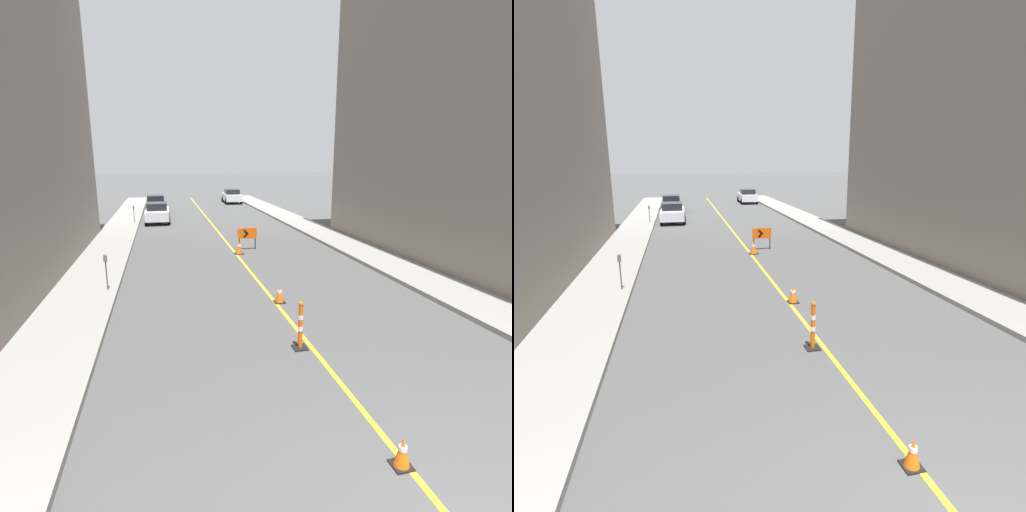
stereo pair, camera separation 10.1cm
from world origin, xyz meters
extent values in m
cube|color=gold|center=(0.00, 25.43, 0.00)|extent=(0.12, 50.85, 0.01)
cube|color=gray|center=(-6.68, 25.43, 0.08)|extent=(2.39, 50.85, 0.17)
cube|color=gray|center=(6.68, 25.43, 0.08)|extent=(2.39, 50.85, 0.17)
cube|color=slate|center=(10.87, 13.42, 8.61)|extent=(6.00, 20.44, 17.21)
cube|color=black|center=(-0.10, 2.45, 0.01)|extent=(0.33, 0.33, 0.03)
cone|color=orange|center=(-0.10, 2.45, 0.28)|extent=(0.26, 0.26, 0.51)
cylinder|color=white|center=(-0.10, 2.45, 0.34)|extent=(0.14, 0.14, 0.08)
cube|color=black|center=(0.15, 10.33, 0.01)|extent=(0.39, 0.39, 0.03)
cone|color=orange|center=(0.15, 10.33, 0.32)|extent=(0.31, 0.31, 0.59)
cylinder|color=white|center=(0.15, 10.33, 0.39)|extent=(0.16, 0.16, 0.09)
cube|color=black|center=(0.17, 17.96, 0.01)|extent=(0.47, 0.47, 0.03)
cone|color=orange|center=(0.17, 17.96, 0.35)|extent=(0.38, 0.38, 0.64)
cylinder|color=white|center=(0.17, 17.96, 0.43)|extent=(0.20, 0.20, 0.10)
cube|color=black|center=(-0.32, 6.82, 0.02)|extent=(0.38, 0.38, 0.04)
cylinder|color=#EF560C|center=(-0.32, 6.82, 0.63)|extent=(0.12, 0.12, 1.18)
cylinder|color=white|center=(-0.32, 6.82, 0.57)|extent=(0.13, 0.13, 0.12)
cylinder|color=white|center=(-0.32, 6.82, 0.88)|extent=(0.13, 0.13, 0.12)
sphere|color=#EF560C|center=(-0.32, 6.82, 1.25)|extent=(0.13, 0.13, 0.13)
cube|color=#EF560C|center=(0.81, 18.86, 0.92)|extent=(1.07, 0.07, 0.58)
cube|color=black|center=(0.73, 18.82, 1.01)|extent=(0.29, 0.02, 0.29)
cube|color=black|center=(0.73, 18.82, 0.84)|extent=(0.29, 0.02, 0.29)
cylinder|color=black|center=(0.35, 18.86, 0.32)|extent=(0.06, 0.06, 0.63)
cylinder|color=black|center=(1.26, 18.86, 0.32)|extent=(0.06, 0.06, 0.63)
cube|color=silver|center=(-4.10, 30.18, 0.68)|extent=(1.86, 4.33, 0.72)
cube|color=black|center=(-4.10, 29.96, 1.31)|extent=(1.56, 1.96, 0.55)
cylinder|color=black|center=(-4.95, 31.51, 0.32)|extent=(0.23, 0.64, 0.64)
cylinder|color=black|center=(-3.24, 31.51, 0.32)|extent=(0.23, 0.64, 0.64)
cylinder|color=black|center=(-4.95, 28.85, 0.32)|extent=(0.23, 0.64, 0.64)
cylinder|color=black|center=(-3.24, 28.85, 0.32)|extent=(0.23, 0.64, 0.64)
cube|color=#474C51|center=(-4.27, 37.12, 0.68)|extent=(1.84, 4.32, 0.72)
cube|color=black|center=(-4.27, 36.90, 1.31)|extent=(1.55, 1.95, 0.55)
cylinder|color=black|center=(-5.13, 38.45, 0.32)|extent=(0.23, 0.64, 0.64)
cylinder|color=black|center=(-3.42, 38.45, 0.32)|extent=(0.23, 0.64, 0.64)
cylinder|color=black|center=(-5.13, 35.78, 0.32)|extent=(0.23, 0.64, 0.64)
cylinder|color=black|center=(-3.42, 35.78, 0.32)|extent=(0.23, 0.64, 0.64)
cube|color=silver|center=(4.17, 43.32, 0.68)|extent=(1.88, 4.33, 0.72)
cube|color=black|center=(4.17, 43.10, 1.31)|extent=(1.56, 1.96, 0.55)
cylinder|color=black|center=(3.32, 44.65, 0.32)|extent=(0.23, 0.64, 0.64)
cylinder|color=black|center=(5.03, 44.65, 0.32)|extent=(0.23, 0.64, 0.64)
cylinder|color=black|center=(3.32, 41.98, 0.32)|extent=(0.23, 0.64, 0.64)
cylinder|color=black|center=(5.03, 41.98, 0.32)|extent=(0.23, 0.64, 0.64)
cylinder|color=#4C4C51|center=(-5.83, 12.65, 0.71)|extent=(0.05, 0.05, 1.08)
cube|color=#565B60|center=(-5.83, 12.65, 1.36)|extent=(0.12, 0.10, 0.22)
sphere|color=#565B60|center=(-5.83, 12.65, 1.47)|extent=(0.11, 0.11, 0.11)
cylinder|color=#4C4C51|center=(-5.83, 29.35, 0.69)|extent=(0.05, 0.05, 1.05)
cube|color=#565B60|center=(-5.83, 29.35, 1.33)|extent=(0.12, 0.10, 0.22)
sphere|color=#565B60|center=(-5.83, 29.35, 1.44)|extent=(0.11, 0.11, 0.11)
camera|label=1|loc=(-3.69, -2.40, 4.90)|focal=28.00mm
camera|label=2|loc=(-3.59, -2.42, 4.90)|focal=28.00mm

